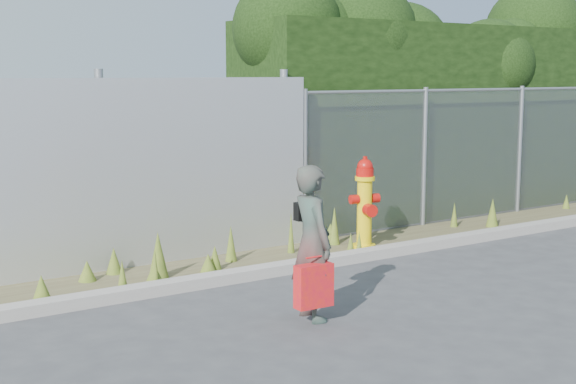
# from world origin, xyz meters

# --- Properties ---
(ground) EXTENTS (80.00, 80.00, 0.00)m
(ground) POSITION_xyz_m (0.00, 0.00, 0.00)
(ground) COLOR #39393B
(ground) RESTS_ON ground
(curb) EXTENTS (16.00, 0.22, 0.12)m
(curb) POSITION_xyz_m (0.00, 1.80, 0.06)
(curb) COLOR gray
(curb) RESTS_ON ground
(weed_strip) EXTENTS (16.00, 1.31, 0.53)m
(weed_strip) POSITION_xyz_m (-0.74, 2.44, 0.11)
(weed_strip) COLOR #4E462C
(weed_strip) RESTS_ON ground
(chainlink_fence) EXTENTS (6.50, 0.07, 2.05)m
(chainlink_fence) POSITION_xyz_m (4.25, 3.00, 1.03)
(chainlink_fence) COLOR gray
(chainlink_fence) RESTS_ON ground
(hedge) EXTENTS (7.51, 1.97, 3.85)m
(hedge) POSITION_xyz_m (4.34, 4.01, 2.05)
(hedge) COLOR black
(hedge) RESTS_ON ground
(fire_hydrant) EXTENTS (0.40, 0.36, 1.20)m
(fire_hydrant) POSITION_xyz_m (1.47, 2.26, 0.58)
(fire_hydrant) COLOR yellow
(fire_hydrant) RESTS_ON ground
(woman) EXTENTS (0.40, 0.56, 1.44)m
(woman) POSITION_xyz_m (-0.82, 0.24, 0.72)
(woman) COLOR #0F6252
(woman) RESTS_ON ground
(red_tote_bag) EXTENTS (0.35, 0.13, 0.46)m
(red_tote_bag) POSITION_xyz_m (-0.93, 0.05, 0.37)
(red_tote_bag) COLOR red
(black_shoulder_bag) EXTENTS (0.23, 0.09, 0.17)m
(black_shoulder_bag) POSITION_xyz_m (-0.78, 0.39, 0.99)
(black_shoulder_bag) COLOR black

